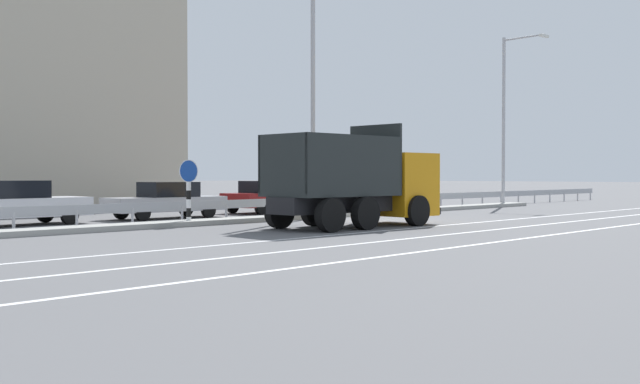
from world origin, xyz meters
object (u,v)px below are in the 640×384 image
Objects in this scene: median_road_sign at (189,190)px; street_lamp_2 at (507,112)px; parked_car_3 at (166,200)px; parked_car_5 at (342,196)px; dump_truck at (369,188)px; street_lamp_1 at (315,85)px; parked_car_2 at (15,203)px; parked_car_4 at (266,197)px.

median_road_sign is 21.86m from street_lamp_2.
parked_car_3 is (-19.52, 4.13, -4.45)m from street_lamp_2.
median_road_sign is 0.50× the size of parked_car_5.
parked_car_3 is at bearing -88.06° from parked_car_5.
dump_truck is 0.67× the size of street_lamp_1.
street_lamp_1 is 1.97× the size of parked_car_3.
parked_car_2 reaches higher than parked_car_4.
median_road_sign is at bearing -61.43° from parked_car_4.
dump_truck is 8.91m from parked_car_3.
parked_car_3 is at bearing 133.12° from street_lamp_1.
parked_car_4 is at bearing -84.30° from parked_car_3.
street_lamp_2 is at bearing -99.50° from parked_car_3.
dump_truck is at bearing -113.34° from street_lamp_1.
street_lamp_1 is 2.46× the size of parked_car_4.
street_lamp_2 is 2.06× the size of parked_car_5.
dump_truck is 1.66× the size of parked_car_4.
parked_car_3 is 5.66m from parked_car_4.
parked_car_3 is 1.10× the size of parked_car_5.
dump_truck is 1.34× the size of parked_car_2.
street_lamp_1 is 7.49m from parked_car_3.
parked_car_4 is 0.88× the size of parked_car_5.
parked_car_2 reaches higher than parked_car_5.
dump_truck is 2.90× the size of median_road_sign.
dump_truck is 6.15m from median_road_sign.
parked_car_4 is (-13.87, 4.45, -4.44)m from street_lamp_2.
parked_car_4 is (1.61, 4.64, -4.58)m from street_lamp_1.
street_lamp_1 is 11.95m from parked_car_2.
parked_car_2 is 1.08× the size of parked_car_5.
street_lamp_2 is (21.50, -0.03, 3.97)m from median_road_sign.
dump_truck reaches higher than median_road_sign.
median_road_sign is 0.57× the size of parked_car_4.
street_lamp_1 is 15.47m from street_lamp_2.
street_lamp_1 is at bearing 159.76° from dump_truck.
dump_truck is 0.71× the size of street_lamp_2.
street_lamp_1 reaches higher than parked_car_5.
street_lamp_1 is at bearing -134.42° from parked_car_3.
parked_car_5 is (12.53, 4.10, -0.53)m from median_road_sign.
parked_car_4 is at bearing 88.95° from parked_car_2.
parked_car_2 is (-10.06, 4.57, -4.55)m from street_lamp_1.
parked_car_3 is (1.98, 4.10, -0.48)m from median_road_sign.
street_lamp_1 is at bearing -54.43° from parked_car_5.
parked_car_3 is at bearing -88.27° from parked_car_4.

